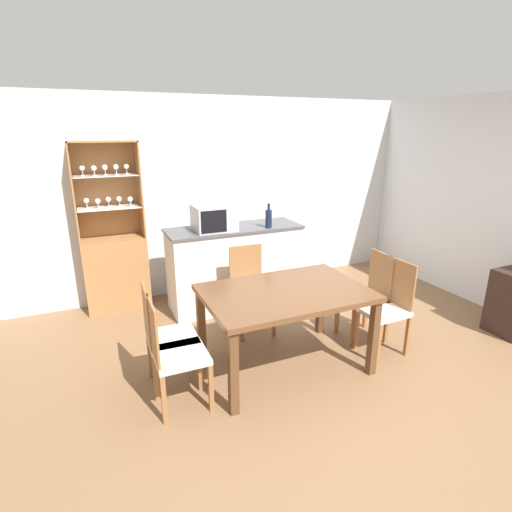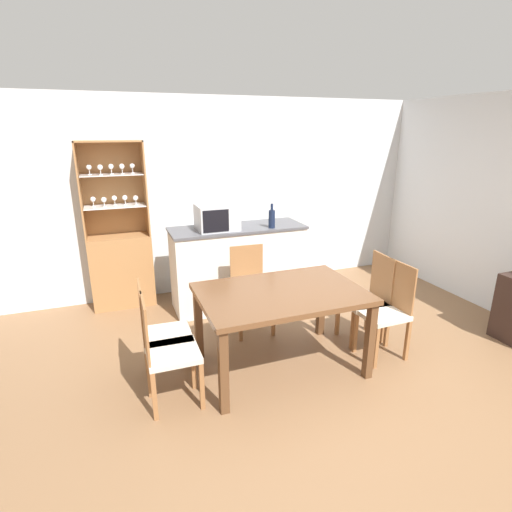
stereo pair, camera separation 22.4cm
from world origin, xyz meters
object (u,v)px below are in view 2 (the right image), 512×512
at_px(dining_table, 281,300).
at_px(dining_chair_side_right_far, 368,299).
at_px(display_cabinet, 121,259).
at_px(dining_chair_side_left_far, 161,334).
at_px(dining_chair_side_left_near, 167,351).
at_px(dining_chair_head_far, 251,290).
at_px(dining_chair_side_right_near, 386,311).
at_px(microwave, 217,217).
at_px(wine_bottle, 272,218).

height_order(dining_table, dining_chair_side_right_far, dining_chair_side_right_far).
distance_m(display_cabinet, dining_chair_side_right_far, 2.98).
bearing_deg(dining_chair_side_left_far, dining_chair_side_left_near, 2.22).
height_order(dining_chair_side_left_far, dining_chair_head_far, same).
distance_m(dining_chair_side_right_near, dining_chair_head_far, 1.42).
xyz_separation_m(dining_table, microwave, (-0.18, 1.46, 0.48)).
xyz_separation_m(dining_chair_side_right_far, wine_bottle, (-0.60, 1.16, 0.66)).
bearing_deg(dining_chair_side_right_far, dining_chair_head_far, 61.19).
bearing_deg(dining_chair_head_far, microwave, -71.66).
bearing_deg(dining_chair_side_right_far, microwave, 46.80).
distance_m(display_cabinet, dining_chair_side_left_near, 2.16).
bearing_deg(display_cabinet, dining_chair_side_left_far, -82.93).
xyz_separation_m(dining_table, dining_chair_side_right_near, (1.05, -0.15, -0.21)).
relative_size(dining_chair_side_right_far, dining_chair_head_far, 1.00).
bearing_deg(dining_chair_side_right_far, dining_chair_side_left_near, 101.56).
bearing_deg(dining_chair_side_right_far, dining_chair_side_right_near, -176.30).
relative_size(dining_chair_side_left_near, microwave, 1.98).
bearing_deg(dining_table, dining_chair_side_left_far, 171.93).
height_order(dining_table, dining_chair_side_left_near, dining_chair_side_left_near).
distance_m(dining_table, dining_chair_head_far, 0.84).
distance_m(dining_chair_side_right_far, dining_chair_head_far, 1.24).
bearing_deg(dining_chair_head_far, dining_chair_side_left_near, 44.90).
height_order(dining_chair_side_left_far, microwave, microwave).
relative_size(dining_table, dining_chair_head_far, 1.57).
distance_m(dining_chair_head_far, microwave, 0.96).
bearing_deg(dining_chair_side_left_near, dining_chair_side_right_far, 98.57).
height_order(dining_chair_side_left_near, wine_bottle, wine_bottle).
relative_size(dining_chair_side_left_far, dining_chair_head_far, 1.00).
bearing_deg(microwave, display_cabinet, 153.81).
bearing_deg(dining_chair_side_left_near, display_cabinet, -173.20).
bearing_deg(wine_bottle, dining_chair_side_left_near, -136.02).
bearing_deg(dining_chair_side_left_far, dining_chair_side_right_near, 84.22).
xyz_separation_m(display_cabinet, dining_chair_side_left_far, (0.23, -1.85, -0.14)).
distance_m(dining_chair_side_right_far, wine_bottle, 1.46).
distance_m(dining_chair_side_left_far, dining_chair_side_left_near, 0.30).
xyz_separation_m(dining_chair_side_left_near, dining_chair_side_right_far, (2.10, 0.29, 0.00)).
height_order(display_cabinet, dining_chair_side_left_near, display_cabinet).
relative_size(dining_chair_side_left_near, dining_chair_side_right_far, 1.00).
height_order(display_cabinet, dining_chair_side_right_far, display_cabinet).
relative_size(display_cabinet, dining_chair_head_far, 2.17).
bearing_deg(wine_bottle, dining_chair_side_left_far, -142.46).
height_order(dining_table, dining_chair_side_right_near, dining_chair_side_right_near).
bearing_deg(dining_chair_side_right_far, dining_chair_side_left_far, 93.55).
xyz_separation_m(display_cabinet, dining_chair_side_right_far, (2.33, -1.85, -0.14)).
height_order(dining_chair_side_left_near, dining_chair_head_far, same).
bearing_deg(dining_table, display_cabinet, 122.63).
height_order(dining_chair_side_left_near, dining_chair_side_right_far, same).
relative_size(dining_table, wine_bottle, 4.99).
height_order(dining_chair_head_far, wine_bottle, wine_bottle).
height_order(dining_chair_side_left_far, dining_chair_side_right_near, same).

